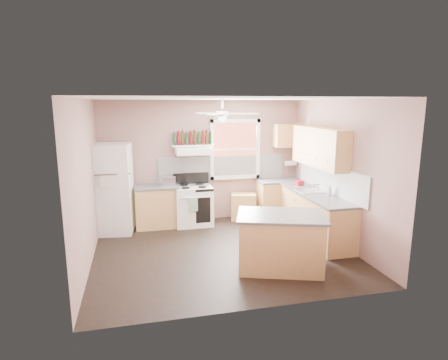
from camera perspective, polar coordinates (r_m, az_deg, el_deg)
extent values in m
plane|color=black|center=(6.89, -0.24, -10.78)|extent=(4.50, 4.50, 0.00)
plane|color=white|center=(6.37, -0.26, 12.30)|extent=(4.50, 4.50, 0.00)
cube|color=#88645D|center=(8.45, -3.35, 2.91)|extent=(4.50, 0.05, 2.70)
cube|color=#88645D|center=(7.34, 17.33, 1.09)|extent=(0.05, 4.00, 2.70)
cube|color=#88645D|center=(6.39, -20.54, -0.62)|extent=(0.05, 4.00, 2.70)
cube|color=white|center=(8.53, -0.31, 1.82)|extent=(2.90, 0.03, 0.55)
cube|color=white|center=(7.61, 15.85, 0.18)|extent=(0.03, 2.60, 0.55)
cube|color=brown|center=(8.54, 1.67, 4.70)|extent=(1.00, 0.02, 1.20)
cube|color=white|center=(8.51, 1.71, 4.68)|extent=(1.16, 0.07, 1.36)
cube|color=white|center=(7.96, -16.66, -1.27)|extent=(0.86, 0.85, 1.83)
cube|color=tan|center=(8.21, -10.19, -4.08)|extent=(0.90, 0.60, 0.86)
cube|color=#4A4A4D|center=(8.11, -10.31, -1.01)|extent=(0.92, 0.62, 0.04)
cube|color=silver|center=(8.09, -8.40, -0.17)|extent=(0.30, 0.20, 0.18)
cube|color=white|center=(8.23, -4.67, -3.91)|extent=(0.79, 0.64, 0.86)
cube|color=white|center=(8.11, -4.64, 4.45)|extent=(0.78, 0.50, 0.14)
cube|color=white|center=(8.22, -4.77, 5.24)|extent=(0.90, 0.26, 0.03)
cube|color=tan|center=(8.62, 2.96, -4.22)|extent=(0.63, 0.49, 0.56)
cube|color=tan|center=(8.80, 8.41, -2.97)|extent=(1.00, 0.60, 0.86)
cube|color=tan|center=(7.65, 13.67, -5.39)|extent=(0.60, 2.20, 0.86)
cube|color=#4A4A4D|center=(8.70, 8.50, -0.09)|extent=(1.02, 0.62, 0.04)
cube|color=#4A4A4D|center=(7.53, 13.76, -2.12)|extent=(0.62, 2.22, 0.04)
cube|color=silver|center=(7.70, 13.10, -1.67)|extent=(0.55, 0.45, 0.03)
cylinder|color=silver|center=(7.76, 14.19, -1.06)|extent=(0.03, 0.03, 0.14)
cube|color=tan|center=(7.62, 14.35, 4.89)|extent=(0.33, 1.80, 0.76)
cube|color=tan|center=(8.75, 9.60, 6.69)|extent=(0.60, 0.33, 0.52)
cylinder|color=white|center=(8.90, 10.10, 2.54)|extent=(0.26, 0.12, 0.12)
cube|color=tan|center=(6.14, 8.61, -9.43)|extent=(1.49, 1.19, 0.86)
cube|color=#4A4A4D|center=(6.00, 8.73, -5.41)|extent=(1.59, 1.29, 0.04)
cylinder|color=white|center=(6.37, -0.26, 10.05)|extent=(0.20, 0.20, 0.08)
imported|color=silver|center=(7.43, 15.78, -1.39)|extent=(0.11, 0.11, 0.22)
cube|color=#AC0E1B|center=(8.19, 11.42, -0.43)|extent=(0.21, 0.17, 0.10)
cylinder|color=#143819|center=(8.15, -7.59, 6.19)|extent=(0.06, 0.06, 0.27)
cylinder|color=#590F0F|center=(8.16, -6.97, 6.29)|extent=(0.06, 0.06, 0.29)
cylinder|color=#3F230F|center=(8.17, -6.34, 6.38)|extent=(0.06, 0.06, 0.31)
cylinder|color=#143819|center=(8.18, -5.72, 6.26)|extent=(0.06, 0.06, 0.27)
cylinder|color=#590F0F|center=(8.19, -5.10, 6.35)|extent=(0.06, 0.06, 0.29)
cylinder|color=#3F230F|center=(8.21, -4.49, 6.43)|extent=(0.06, 0.06, 0.31)
cylinder|color=#143819|center=(8.22, -3.87, 6.31)|extent=(0.06, 0.06, 0.27)
cylinder|color=#590F0F|center=(8.24, -3.25, 6.40)|extent=(0.06, 0.06, 0.29)
cylinder|color=#3F230F|center=(8.25, -2.64, 6.48)|extent=(0.06, 0.06, 0.31)
cylinder|color=#143819|center=(8.27, -2.03, 6.36)|extent=(0.06, 0.06, 0.27)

